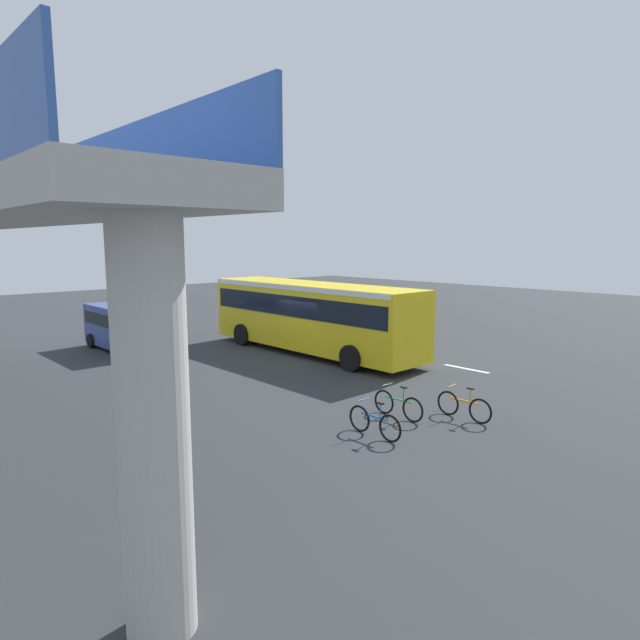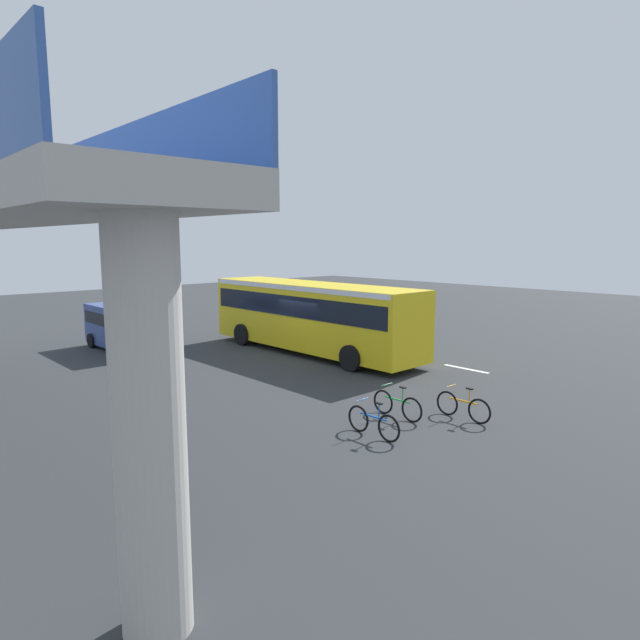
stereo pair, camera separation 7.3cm
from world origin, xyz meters
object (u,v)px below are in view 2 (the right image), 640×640
(bicycle_green, at_px, (397,405))
(traffic_sign, at_px, (295,295))
(city_bus, at_px, (312,312))
(parked_van, at_px, (125,325))
(bicycle_blue, at_px, (373,423))
(pedestrian, at_px, (168,324))
(bicycle_orange, at_px, (463,407))

(bicycle_green, height_order, traffic_sign, traffic_sign)
(city_bus, bearing_deg, parked_van, 42.95)
(city_bus, height_order, bicycle_blue, city_bus)
(traffic_sign, bearing_deg, bicycle_green, 149.69)
(pedestrian, bearing_deg, parked_van, 103.65)
(traffic_sign, bearing_deg, bicycle_orange, 155.38)
(parked_van, xyz_separation_m, bicycle_orange, (-16.28, -2.88, -0.81))
(bicycle_orange, bearing_deg, bicycle_green, 43.24)
(city_bus, height_order, traffic_sign, city_bus)
(bicycle_orange, height_order, bicycle_green, same)
(parked_van, distance_m, pedestrian, 2.56)
(bicycle_blue, bearing_deg, pedestrian, -8.85)
(city_bus, bearing_deg, traffic_sign, -34.28)
(parked_van, bearing_deg, pedestrian, -76.35)
(bicycle_orange, distance_m, traffic_sign, 18.01)
(city_bus, xyz_separation_m, traffic_sign, (6.44, -4.39, 0.01))
(bicycle_orange, xyz_separation_m, pedestrian, (16.88, 0.41, 0.51))
(city_bus, bearing_deg, bicycle_orange, 162.64)
(city_bus, distance_m, bicycle_green, 9.68)
(city_bus, distance_m, bicycle_orange, 10.45)
(bicycle_orange, distance_m, bicycle_green, 1.85)
(parked_van, xyz_separation_m, pedestrian, (0.60, -2.48, -0.30))
(city_bus, distance_m, pedestrian, 7.89)
(bicycle_orange, height_order, pedestrian, pedestrian)
(pedestrian, relative_size, traffic_sign, 0.64)
(bicycle_green, height_order, pedestrian, pedestrian)
(city_bus, relative_size, bicycle_green, 6.52)
(parked_van, bearing_deg, traffic_sign, -89.81)
(bicycle_green, bearing_deg, bicycle_orange, -136.76)
(bicycle_blue, relative_size, traffic_sign, 0.63)
(parked_van, xyz_separation_m, traffic_sign, (0.03, -10.36, 0.71))
(city_bus, distance_m, bicycle_blue, 10.97)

